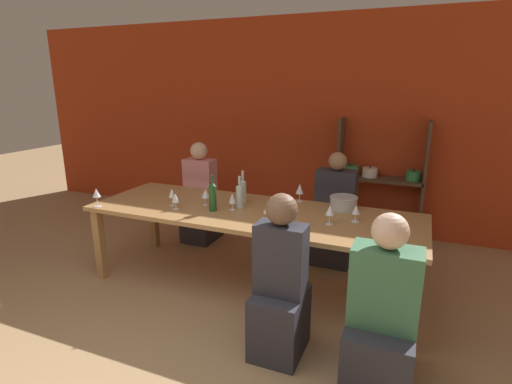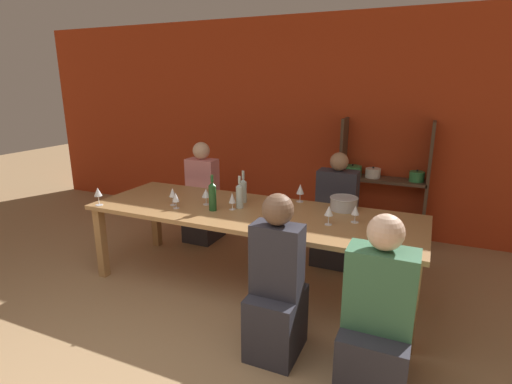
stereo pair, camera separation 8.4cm
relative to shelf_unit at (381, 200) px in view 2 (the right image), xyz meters
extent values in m
cube|color=#B23819|center=(-0.97, 0.20, 0.85)|extent=(8.80, 0.06, 2.70)
cube|color=#4C3828|center=(-0.49, 0.00, 0.24)|extent=(0.04, 0.30, 1.47)
cube|color=#4C3828|center=(0.50, 0.00, 0.24)|extent=(0.04, 0.30, 1.47)
cube|color=#4C3828|center=(0.01, 0.00, -0.48)|extent=(0.99, 0.30, 0.04)
cylinder|color=#E0561E|center=(-0.36, 0.00, -0.40)|extent=(0.20, 0.20, 0.13)
sphere|color=black|center=(-0.36, 0.00, -0.32)|extent=(0.02, 0.02, 0.02)
cylinder|color=black|center=(-0.12, 0.00, -0.40)|extent=(0.21, 0.21, 0.12)
sphere|color=black|center=(-0.12, 0.00, -0.33)|extent=(0.02, 0.02, 0.02)
cylinder|color=#338447|center=(0.13, 0.00, -0.39)|extent=(0.22, 0.22, 0.15)
sphere|color=black|center=(0.13, 0.00, -0.30)|extent=(0.02, 0.02, 0.02)
cylinder|color=#235BAD|center=(0.38, 0.00, -0.39)|extent=(0.22, 0.22, 0.13)
sphere|color=black|center=(0.38, 0.00, -0.32)|extent=(0.02, 0.02, 0.02)
cube|color=#4C3828|center=(0.01, 0.00, 0.26)|extent=(0.99, 0.30, 0.04)
cylinder|color=#338447|center=(-0.36, 0.00, 0.33)|extent=(0.22, 0.22, 0.12)
sphere|color=black|center=(-0.36, 0.00, 0.41)|extent=(0.02, 0.02, 0.02)
cylinder|color=silver|center=(-0.12, 0.00, 0.33)|extent=(0.18, 0.18, 0.11)
sphere|color=black|center=(-0.12, 0.00, 0.40)|extent=(0.02, 0.02, 0.02)
cylinder|color=#338447|center=(0.38, 0.00, 0.33)|extent=(0.17, 0.17, 0.12)
sphere|color=black|center=(0.38, 0.00, 0.40)|extent=(0.02, 0.02, 0.02)
cube|color=#AD7F4C|center=(-0.95, -1.72, 0.24)|extent=(3.04, 1.02, 0.04)
cube|color=#AD7F4C|center=(-2.39, -2.15, -0.14)|extent=(0.08, 0.08, 0.72)
cube|color=#AD7F4C|center=(0.49, -2.15, -0.14)|extent=(0.08, 0.08, 0.72)
cube|color=#AD7F4C|center=(-2.39, -1.29, -0.14)|extent=(0.08, 0.08, 0.72)
cube|color=#AD7F4C|center=(0.49, -1.29, -0.14)|extent=(0.08, 0.08, 0.72)
cylinder|color=#B7BABC|center=(-0.18, -1.36, 0.32)|extent=(0.25, 0.25, 0.12)
torus|color=#B7BABC|center=(-0.18, -1.36, 0.37)|extent=(0.26, 0.26, 0.01)
cylinder|color=#B2C6C1|center=(-1.13, -1.52, 0.36)|extent=(0.07, 0.07, 0.20)
cone|color=#B2C6C1|center=(-1.13, -1.52, 0.48)|extent=(0.07, 0.07, 0.03)
cylinder|color=#B2C6C1|center=(-1.13, -1.52, 0.53)|extent=(0.03, 0.03, 0.08)
cylinder|color=#B2C6C1|center=(-1.08, -1.69, 0.36)|extent=(0.07, 0.07, 0.20)
cone|color=#B2C6C1|center=(-1.08, -1.69, 0.48)|extent=(0.07, 0.07, 0.03)
cylinder|color=#B2C6C1|center=(-1.08, -1.69, 0.53)|extent=(0.03, 0.03, 0.07)
cylinder|color=#1E4C23|center=(-1.27, -1.86, 0.38)|extent=(0.07, 0.07, 0.23)
cone|color=#1E4C23|center=(-1.27, -1.86, 0.51)|extent=(0.07, 0.07, 0.03)
cylinder|color=#1E4C23|center=(-1.27, -1.86, 0.56)|extent=(0.03, 0.03, 0.07)
cylinder|color=white|center=(-1.70, -1.88, 0.26)|extent=(0.06, 0.06, 0.00)
cylinder|color=white|center=(-1.70, -1.88, 0.30)|extent=(0.01, 0.01, 0.08)
cone|color=white|center=(-1.70, -1.88, 0.38)|extent=(0.06, 0.06, 0.08)
cylinder|color=beige|center=(-1.70, -1.88, 0.36)|extent=(0.04, 0.04, 0.03)
cylinder|color=white|center=(-1.42, -1.74, 0.26)|extent=(0.06, 0.06, 0.00)
cylinder|color=white|center=(-1.42, -1.74, 0.30)|extent=(0.01, 0.01, 0.07)
cone|color=white|center=(-1.42, -1.74, 0.37)|extent=(0.08, 0.08, 0.08)
cylinder|color=beige|center=(-1.42, -1.74, 0.35)|extent=(0.05, 0.05, 0.03)
cylinder|color=white|center=(-2.34, -2.17, 0.26)|extent=(0.07, 0.07, 0.00)
cylinder|color=white|center=(-2.34, -2.17, 0.31)|extent=(0.01, 0.01, 0.09)
cone|color=white|center=(-2.34, -2.17, 0.39)|extent=(0.07, 0.07, 0.08)
cylinder|color=maroon|center=(-2.34, -2.17, 0.37)|extent=(0.04, 0.04, 0.03)
cylinder|color=white|center=(-0.02, -1.66, 0.26)|extent=(0.07, 0.07, 0.00)
cylinder|color=white|center=(-0.02, -1.66, 0.30)|extent=(0.01, 0.01, 0.07)
cone|color=white|center=(-0.02, -1.66, 0.37)|extent=(0.07, 0.07, 0.08)
cylinder|color=maroon|center=(-0.02, -1.66, 0.35)|extent=(0.04, 0.04, 0.03)
cylinder|color=white|center=(-0.21, -1.81, 0.26)|extent=(0.06, 0.06, 0.00)
cylinder|color=white|center=(-0.21, -1.81, 0.30)|extent=(0.01, 0.01, 0.08)
cone|color=white|center=(-0.21, -1.81, 0.38)|extent=(0.07, 0.07, 0.08)
cylinder|color=maroon|center=(-0.21, -1.81, 0.36)|extent=(0.04, 0.04, 0.03)
cylinder|color=white|center=(-0.63, -1.28, 0.26)|extent=(0.07, 0.07, 0.00)
cylinder|color=white|center=(-0.63, -1.28, 0.30)|extent=(0.01, 0.01, 0.08)
cone|color=white|center=(-0.63, -1.28, 0.39)|extent=(0.08, 0.08, 0.10)
cylinder|color=white|center=(-1.12, -1.77, 0.26)|extent=(0.06, 0.06, 0.00)
cylinder|color=white|center=(-1.12, -1.77, 0.29)|extent=(0.01, 0.01, 0.06)
cone|color=white|center=(-1.12, -1.77, 0.37)|extent=(0.06, 0.06, 0.10)
cylinder|color=maroon|center=(-1.12, -1.77, 0.35)|extent=(0.04, 0.04, 0.04)
cylinder|color=white|center=(-0.72, -1.91, 0.26)|extent=(0.06, 0.06, 0.00)
cylinder|color=white|center=(-0.72, -1.91, 0.29)|extent=(0.01, 0.01, 0.06)
cone|color=white|center=(-0.72, -1.91, 0.36)|extent=(0.07, 0.07, 0.07)
cylinder|color=maroon|center=(-0.72, -1.91, 0.34)|extent=(0.04, 0.04, 0.03)
cylinder|color=white|center=(-0.69, -1.71, 0.26)|extent=(0.07, 0.07, 0.00)
cylinder|color=white|center=(-0.69, -1.71, 0.30)|extent=(0.01, 0.01, 0.06)
cone|color=white|center=(-0.69, -1.71, 0.36)|extent=(0.08, 0.08, 0.07)
cylinder|color=maroon|center=(-0.69, -1.71, 0.35)|extent=(0.04, 0.04, 0.03)
cylinder|color=white|center=(-1.62, -1.95, 0.26)|extent=(0.06, 0.06, 0.00)
cylinder|color=white|center=(-1.62, -1.95, 0.29)|extent=(0.01, 0.01, 0.06)
cone|color=white|center=(-1.62, -1.95, 0.37)|extent=(0.07, 0.07, 0.08)
cylinder|color=maroon|center=(-1.62, -1.95, 0.34)|extent=(0.04, 0.04, 0.03)
cube|color=#1E2338|center=(-0.81, -1.39, 0.26)|extent=(0.13, 0.17, 0.01)
cube|color=#2D2D38|center=(0.31, -2.57, -0.29)|extent=(0.42, 0.52, 0.42)
cube|color=#3D7551|center=(0.31, -2.57, 0.18)|extent=(0.42, 0.23, 0.51)
sphere|color=beige|center=(0.31, -2.57, 0.54)|extent=(0.22, 0.22, 0.22)
cube|color=#2D2D38|center=(-1.98, -0.89, -0.28)|extent=(0.36, 0.46, 0.43)
cube|color=pink|center=(-1.98, -0.89, 0.22)|extent=(0.36, 0.20, 0.58)
sphere|color=beige|center=(-1.98, -0.89, 0.61)|extent=(0.20, 0.20, 0.20)
cube|color=#2D2D38|center=(-0.38, -2.54, -0.26)|extent=(0.35, 0.43, 0.47)
cube|color=#2D2D38|center=(-0.38, -2.54, 0.23)|extent=(0.35, 0.19, 0.50)
sphere|color=brown|center=(-0.38, -2.54, 0.59)|extent=(0.21, 0.21, 0.21)
cube|color=#2D2D38|center=(-0.35, -0.84, -0.26)|extent=(0.42, 0.52, 0.48)
cube|color=#2D2D38|center=(-0.35, -0.84, 0.25)|extent=(0.42, 0.23, 0.52)
sphere|color=#9E7556|center=(-0.35, -0.84, 0.60)|extent=(0.19, 0.19, 0.19)
camera|label=1|loc=(0.43, -4.91, 1.40)|focal=28.00mm
camera|label=2|loc=(0.50, -4.88, 1.40)|focal=28.00mm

